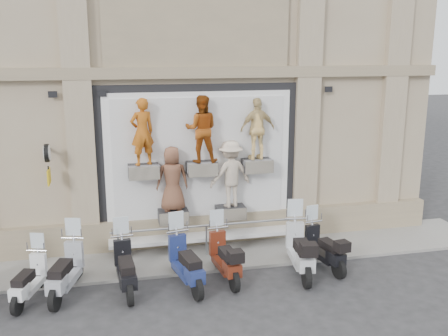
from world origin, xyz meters
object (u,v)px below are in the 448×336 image
(scooter_e, at_px, (186,254))
(scooter_h, at_px, (324,240))
(scooter_f, at_px, (225,249))
(scooter_g, at_px, (300,241))
(scooter_d, at_px, (125,259))
(clock_sign_bracket, at_px, (48,159))
(guard_rail, at_px, (206,241))
(scooter_c, at_px, (65,262))
(scooter_b, at_px, (28,272))

(scooter_e, xyz_separation_m, scooter_h, (3.57, 0.23, -0.07))
(scooter_f, height_order, scooter_g, scooter_g)
(scooter_d, relative_size, scooter_f, 1.01)
(clock_sign_bracket, relative_size, scooter_d, 0.52)
(guard_rail, bearing_deg, scooter_g, -35.82)
(scooter_d, height_order, scooter_g, scooter_g)
(scooter_f, distance_m, scooter_g, 1.88)
(scooter_f, distance_m, scooter_h, 2.60)
(clock_sign_bracket, height_order, scooter_d, clock_sign_bracket)
(scooter_c, xyz_separation_m, scooter_d, (1.32, -0.11, -0.01))
(scooter_c, height_order, scooter_g, scooter_g)
(scooter_e, bearing_deg, scooter_c, 165.07)
(clock_sign_bracket, height_order, scooter_g, clock_sign_bracket)
(scooter_b, bearing_deg, clock_sign_bracket, 96.04)
(clock_sign_bracket, relative_size, scooter_g, 0.48)
(guard_rail, relative_size, scooter_e, 2.51)
(guard_rail, xyz_separation_m, scooter_h, (2.78, -1.31, 0.28))
(scooter_d, bearing_deg, clock_sign_bracket, 127.82)
(clock_sign_bracket, bearing_deg, scooter_b, -100.70)
(guard_rail, relative_size, scooter_d, 2.59)
(clock_sign_bracket, xyz_separation_m, scooter_f, (4.08, -1.83, -2.02))
(scooter_e, height_order, scooter_f, scooter_e)
(scooter_b, distance_m, scooter_c, 0.79)
(guard_rail, bearing_deg, scooter_f, -82.34)
(guard_rail, relative_size, scooter_g, 2.39)
(guard_rail, height_order, scooter_h, scooter_h)
(scooter_g, bearing_deg, scooter_b, -171.46)
(scooter_c, distance_m, scooter_g, 5.55)
(guard_rail, xyz_separation_m, scooter_b, (-4.26, -1.44, 0.22))
(clock_sign_bracket, relative_size, scooter_f, 0.53)
(guard_rail, bearing_deg, scooter_e, -117.18)
(scooter_b, bearing_deg, guard_rail, 35.47)
(guard_rail, relative_size, scooter_f, 2.62)
(scooter_b, relative_size, scooter_d, 0.87)
(scooter_b, xyz_separation_m, scooter_e, (3.47, -0.09, 0.13))
(guard_rail, bearing_deg, scooter_d, -146.30)
(scooter_h, bearing_deg, scooter_f, 171.59)
(clock_sign_bracket, relative_size, scooter_b, 0.60)
(guard_rail, distance_m, scooter_f, 1.41)
(scooter_c, bearing_deg, scooter_h, 15.83)
(scooter_f, bearing_deg, scooter_g, -9.12)
(scooter_e, height_order, scooter_h, scooter_e)
(scooter_f, bearing_deg, clock_sign_bracket, 150.56)
(clock_sign_bracket, xyz_separation_m, scooter_b, (-0.36, -1.91, -2.11))
(scooter_b, distance_m, scooter_g, 6.32)
(clock_sign_bracket, height_order, scooter_e, clock_sign_bracket)
(guard_rail, distance_m, scooter_h, 3.08)
(scooter_h, bearing_deg, guard_rail, 145.20)
(clock_sign_bracket, bearing_deg, scooter_g, -18.16)
(scooter_g, height_order, scooter_h, scooter_g)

